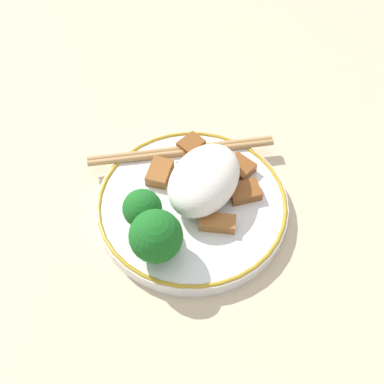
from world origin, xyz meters
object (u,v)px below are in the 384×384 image
broccoli_back_center (154,236)px  broccoli_back_left (142,209)px  plate (192,206)px  chopsticks (181,151)px

broccoli_back_center → broccoli_back_left: bearing=-128.3°
plate → broccoli_back_center: (0.08, -0.00, 0.04)m
broccoli_back_left → broccoli_back_center: size_ratio=0.85×
plate → broccoli_back_center: size_ratio=3.59×
plate → chopsticks: 0.08m
broccoli_back_left → chopsticks: bearing=-171.6°
chopsticks → broccoli_back_center: bearing=18.9°
broccoli_back_left → broccoli_back_center: bearing=51.7°
plate → broccoli_back_left: size_ratio=4.22×
plate → broccoli_back_left: (0.05, -0.03, 0.04)m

